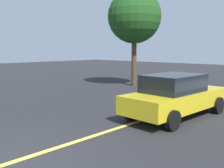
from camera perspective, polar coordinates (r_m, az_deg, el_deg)
lane_marking_centre at (r=7.68m, az=-3.35°, el=-11.06°), size 28.00×0.16×0.01m
car_yellow_behind_van at (r=9.76m, az=13.79°, el=-2.44°), size 4.64×2.11×1.57m
tree_centre_verge at (r=17.72m, az=4.93°, el=14.44°), size 3.52×3.52×6.36m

